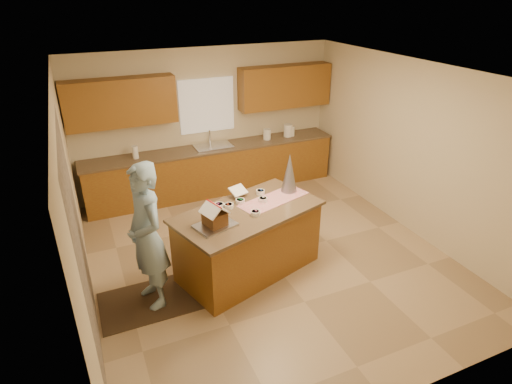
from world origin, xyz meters
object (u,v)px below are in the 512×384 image
tinsel_tree (289,173)px  boy (147,237)px  island_base (248,242)px  gingerbread_house (215,217)px

tinsel_tree → boy: 2.19m
island_base → gingerbread_house: gingerbread_house is taller
boy → gingerbread_house: size_ratio=5.14×
island_base → boy: size_ratio=1.00×
tinsel_tree → gingerbread_house: 1.41m
boy → gingerbread_house: 0.85m
tinsel_tree → boy: bearing=-168.9°
tinsel_tree → boy: boy is taller
boy → gingerbread_house: boy is taller
gingerbread_house → island_base: bearing=22.7°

